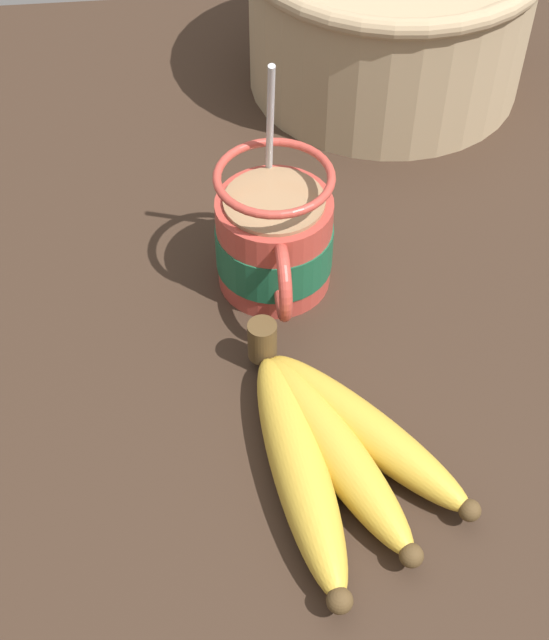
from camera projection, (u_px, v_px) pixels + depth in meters
The scene contains 4 objects.
table at pixel (244, 340), 65.88cm from camera, with size 95.55×95.55×3.83cm.
coffee_mug at pixel (274, 240), 64.32cm from camera, with size 13.22×8.58×17.45cm.
banana_bunch at pixel (329, 449), 55.25cm from camera, with size 20.11×13.71×4.06cm.
woven_basket at pixel (389, 12), 80.07cm from camera, with size 26.50×26.50×13.28cm.
Camera 1 is at (42.88, -2.25, 51.95)cm, focal length 50.00 mm.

